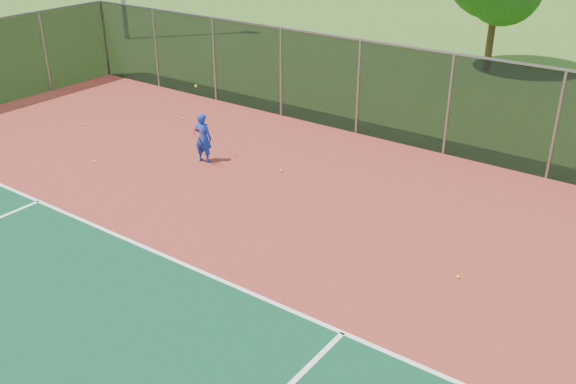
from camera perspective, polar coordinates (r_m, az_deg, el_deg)
name	(u,v)px	position (r m, az deg, el deg)	size (l,w,h in m)	color
ground	(140,384)	(11.06, -13.02, -16.28)	(120.00, 120.00, 0.00)	#325A19
court_apron	(222,321)	(12.10, -5.91, -11.37)	(30.00, 20.00, 0.02)	maroon
fence_back	(449,104)	(19.17, 14.09, 7.61)	(30.00, 0.06, 3.03)	black
tennis_player	(203,138)	(18.47, -7.56, 4.81)	(0.60, 0.64, 2.22)	#1333B4
practice_ball_0	(458,277)	(13.62, 14.90, -7.30)	(0.07, 0.07, 0.07)	yellow
practice_ball_1	(95,161)	(19.30, -16.78, 2.61)	(0.07, 0.07, 0.07)	yellow
practice_ball_3	(84,124)	(22.47, -17.66, 5.75)	(0.07, 0.07, 0.07)	yellow
practice_ball_6	(281,171)	(17.89, -0.62, 1.91)	(0.07, 0.07, 0.07)	yellow
practice_ball_7	(183,119)	(22.26, -9.32, 6.46)	(0.07, 0.07, 0.07)	yellow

